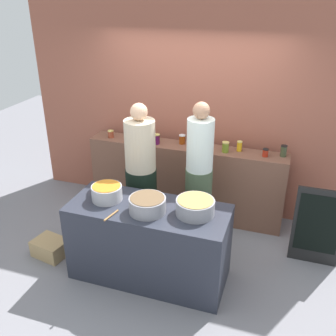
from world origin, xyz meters
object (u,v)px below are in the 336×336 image
Objects in this scene: preserve_jar_0 at (111,134)px; preserve_jar_7 at (265,153)px; cook_in_cap at (199,182)px; preserve_jar_6 at (239,146)px; cook_with_tongs at (141,182)px; preserve_jar_8 at (284,151)px; preserve_jar_2 at (157,139)px; preserve_jar_4 at (205,144)px; cooking_pot_left at (107,193)px; preserve_jar_5 at (225,147)px; preserve_jar_1 at (148,135)px; wooden_spoon at (111,215)px; bread_crate at (51,248)px; cooking_pot_center at (147,205)px; preserve_jar_3 at (182,139)px; cooking_pot_right at (195,207)px; chalkboard_sign at (318,227)px.

preserve_jar_7 is at bearing 0.39° from preserve_jar_0.
cook_in_cap reaches higher than preserve_jar_0.
preserve_jar_6 is 1.36m from cook_with_tongs.
preserve_jar_8 reaches higher than preserve_jar_0.
cook_in_cap is (0.73, -0.54, -0.27)m from preserve_jar_2.
preserve_jar_4 is 1.60m from cooking_pot_left.
preserve_jar_4 is at bearing -176.49° from preserve_jar_6.
preserve_jar_8 is (1.65, 0.11, 0.00)m from preserve_jar_2.
preserve_jar_5 is at bearing -177.68° from preserve_jar_7.
preserve_jar_1 and preserve_jar_5 have the same top height.
preserve_jar_7 is at bearing 51.23° from wooden_spoon.
preserve_jar_1 is at bearing 179.75° from preserve_jar_8.
cook_with_tongs is at bearing 36.10° from bread_crate.
preserve_jar_8 is (0.55, 0.00, 0.01)m from preserve_jar_6.
preserve_jar_8 reaches higher than preserve_jar_4.
preserve_jar_5 is 1.53m from cooking_pot_center.
bread_crate is (-1.20, -1.51, -1.00)m from preserve_jar_3.
preserve_jar_3 is at bearing 111.64° from cooking_pot_right.
preserve_jar_0 is 0.72× the size of preserve_jar_8.
preserve_jar_4 is 0.99× the size of preserve_jar_7.
preserve_jar_1 reaches higher than preserve_jar_4.
cooking_pot_left is at bearing -159.99° from chalkboard_sign.
preserve_jar_1 is 1.00× the size of preserve_jar_2.
preserve_jar_3 is at bearing 93.53° from cooking_pot_center.
preserve_jar_7 is at bearing 141.78° from chalkboard_sign.
cooking_pot_right is at bearing -112.03° from preserve_jar_7.
cook_in_cap is at bearing 101.58° from cooking_pot_right.
preserve_jar_0 is at bearing 82.78° from bread_crate.
preserve_jar_4 is at bearing 7.13° from preserve_jar_2.
bread_crate is (-2.31, -1.43, -0.99)m from preserve_jar_7.
cook_with_tongs reaches higher than preserve_jar_3.
preserve_jar_5 reaches higher than chalkboard_sign.
preserve_jar_4 is 1.42m from cooking_pot_right.
preserve_jar_8 is (1.32, -0.00, 0.01)m from preserve_jar_3.
cooking_pot_right is (1.06, -1.43, -0.14)m from preserve_jar_1.
preserve_jar_3 is at bearing 160.71° from chalkboard_sign.
cook_with_tongs is (0.06, -0.72, -0.29)m from preserve_jar_2.
preserve_jar_3 is at bearing 174.32° from preserve_jar_4.
preserve_jar_5 is at bearing 52.88° from cooking_pot_left.
preserve_jar_2 is at bearing 94.85° from cook_with_tongs.
preserve_jar_8 is at bearing 0.19° from preserve_jar_6.
cooking_pot_left is (0.61, -1.35, -0.12)m from preserve_jar_0.
wooden_spoon reaches higher than bread_crate.
preserve_jar_8 is 0.38× the size of cooking_pot_center.
preserve_jar_7 is 1.78m from cooking_pot_center.
preserve_jar_3 is 0.81m from cook_in_cap.
preserve_jar_0 is 0.06× the size of cook_in_cap.
cooking_pot_left is at bearing -127.12° from preserve_jar_5.
preserve_jar_0 is at bearing -169.39° from preserve_jar_1.
preserve_jar_7 is at bearing 67.97° from cooking_pot_right.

